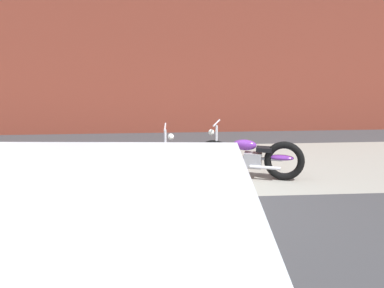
% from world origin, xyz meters
% --- Properties ---
extents(ground_plane, '(80.00, 80.00, 0.00)m').
position_xyz_m(ground_plane, '(0.00, 0.00, 0.00)').
color(ground_plane, '#38383A').
extents(sidewalk_slab, '(36.00, 3.50, 0.01)m').
position_xyz_m(sidewalk_slab, '(0.00, 1.75, 0.00)').
color(sidewalk_slab, gray).
rests_on(sidewalk_slab, ground).
extents(brick_building_wall, '(36.00, 0.50, 5.54)m').
position_xyz_m(brick_building_wall, '(0.00, 5.20, 2.77)').
color(brick_building_wall, brown).
rests_on(brick_building_wall, ground).
extents(motorcycle_blue, '(2.01, 0.58, 1.03)m').
position_xyz_m(motorcycle_blue, '(-1.11, 0.90, 0.40)').
color(motorcycle_blue, black).
rests_on(motorcycle_blue, ground).
extents(motorcycle_purple, '(1.94, 0.85, 1.03)m').
position_xyz_m(motorcycle_purple, '(1.35, 0.93, 0.40)').
color(motorcycle_purple, black).
rests_on(motorcycle_purple, ground).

